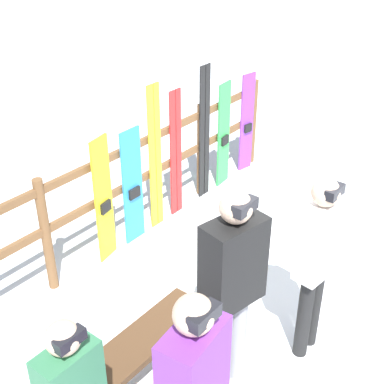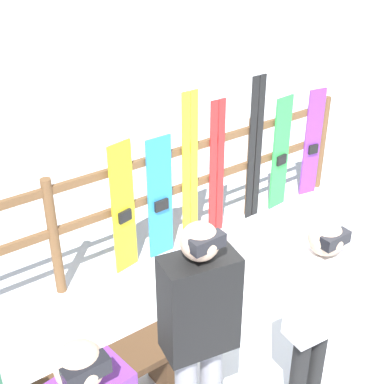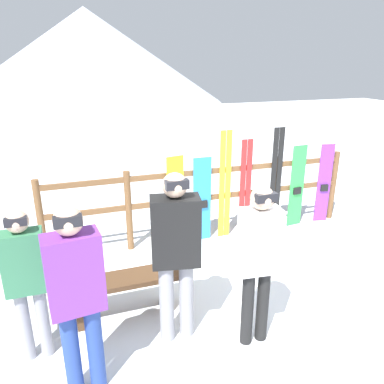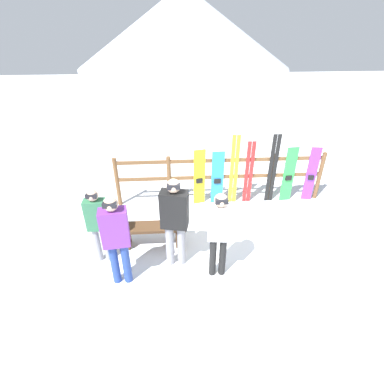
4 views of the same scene
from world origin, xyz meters
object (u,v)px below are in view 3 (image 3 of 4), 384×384
at_px(person_purple, 76,291).
at_px(snowboard_blue, 202,200).
at_px(person_white, 259,255).
at_px(ski_pair_red, 245,188).
at_px(snowboard_purple, 324,184).
at_px(ski_pair_black, 276,180).
at_px(ski_pair_yellow, 225,185).
at_px(person_black, 176,248).
at_px(person_plaid_green, 26,275).
at_px(bench, 124,287).
at_px(snowboard_green, 297,187).
at_px(snowboard_yellow, 176,202).

xyz_separation_m(person_purple, snowboard_blue, (2.01, 2.45, -0.34)).
height_order(person_white, snowboard_blue, person_white).
distance_m(snowboard_blue, ski_pair_red, 0.77).
bearing_deg(snowboard_purple, person_white, -137.81).
bearing_deg(ski_pair_black, ski_pair_yellow, -180.00).
xyz_separation_m(ski_pair_yellow, snowboard_purple, (1.93, -0.00, -0.18)).
height_order(snowboard_blue, ski_pair_yellow, ski_pair_yellow).
bearing_deg(person_black, ski_pair_yellow, 55.05).
bearing_deg(person_plaid_green, ski_pair_red, 30.47).
distance_m(ski_pair_black, snowboard_purple, 1.01).
xyz_separation_m(person_plaid_green, ski_pair_yellow, (2.83, 1.88, -0.03)).
bearing_deg(bench, ski_pair_black, 28.15).
distance_m(person_plaid_green, snowboard_green, 4.60).
height_order(ski_pair_red, snowboard_purple, ski_pair_red).
bearing_deg(ski_pair_black, person_plaid_green, -153.46).
height_order(person_white, snowboard_yellow, person_white).
xyz_separation_m(snowboard_yellow, ski_pair_yellow, (0.83, 0.00, 0.17)).
relative_size(snowboard_blue, ski_pair_yellow, 0.78).
distance_m(snowboard_yellow, snowboard_green, 2.19).
distance_m(person_white, snowboard_blue, 2.42).
bearing_deg(ski_pair_red, person_white, -114.14).
bearing_deg(ski_pair_red, snowboard_blue, -179.73).
relative_size(snowboard_yellow, snowboard_green, 1.00).
bearing_deg(snowboard_purple, snowboard_yellow, 180.00).
bearing_deg(person_plaid_green, snowboard_blue, 37.60).
xyz_separation_m(bench, ski_pair_black, (2.84, 1.52, 0.53)).
xyz_separation_m(person_white, snowboard_green, (2.06, 2.38, -0.30)).
xyz_separation_m(person_purple, snowboard_purple, (4.33, 2.45, -0.32)).
distance_m(bench, person_white, 1.62).
bearing_deg(ski_pair_yellow, bench, -141.41).
bearing_deg(bench, person_white, -35.70).
bearing_deg(snowboard_yellow, snowboard_purple, -0.00).
bearing_deg(person_white, snowboard_green, 49.08).
height_order(person_white, snowboard_purple, person_white).
relative_size(bench, ski_pair_red, 0.83).
distance_m(person_purple, person_white, 1.70).
xyz_separation_m(person_plaid_green, ski_pair_black, (3.77, 1.88, -0.03)).
bearing_deg(bench, ski_pair_yellow, 38.59).
bearing_deg(ski_pair_black, snowboard_purple, -0.20).
xyz_separation_m(bench, ski_pair_yellow, (1.90, 1.52, 0.53)).
relative_size(person_black, snowboard_blue, 1.32).
height_order(person_plaid_green, snowboard_blue, person_plaid_green).
relative_size(person_white, person_plaid_green, 1.09).
xyz_separation_m(person_purple, ski_pair_black, (3.34, 2.45, -0.14)).
bearing_deg(snowboard_purple, person_black, -148.54).
distance_m(bench, snowboard_yellow, 1.89).
bearing_deg(snowboard_yellow, snowboard_green, 0.00).
bearing_deg(ski_pair_red, snowboard_yellow, -179.83).
height_order(bench, snowboard_blue, snowboard_blue).
distance_m(person_white, ski_pair_black, 2.89).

